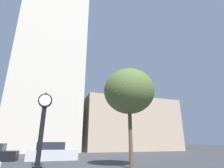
# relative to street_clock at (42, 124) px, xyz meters

# --- Properties ---
(building_tall_tower) EXTENTS (11.67, 12.00, 29.63)m
(building_tall_tower) POSITION_rel_street_clock_xyz_m (-0.68, 22.14, 12.27)
(building_tall_tower) COLOR beige
(building_tall_tower) RESTS_ON ground_plane
(building_storefront_row) EXTENTS (18.09, 12.00, 9.46)m
(building_storefront_row) POSITION_rel_street_clock_xyz_m (15.12, 22.14, 2.18)
(building_storefront_row) COLOR tan
(building_storefront_row) RESTS_ON ground_plane
(street_clock) EXTENTS (0.85, 0.83, 4.57)m
(street_clock) POSITION_rel_street_clock_xyz_m (0.00, 0.00, 0.00)
(street_clock) COLOR black
(street_clock) RESTS_ON ground_plane
(car_silver) EXTENTS (4.39, 2.02, 1.52)m
(car_silver) POSITION_rel_street_clock_xyz_m (0.88, 5.94, -1.91)
(car_silver) COLOR #BCBCC1
(car_silver) RESTS_ON ground_plane
(bare_tree) EXTENTS (3.42, 3.42, 6.37)m
(bare_tree) POSITION_rel_street_clock_xyz_m (5.33, -1.22, 2.26)
(bare_tree) COLOR brown
(bare_tree) RESTS_ON ground_plane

